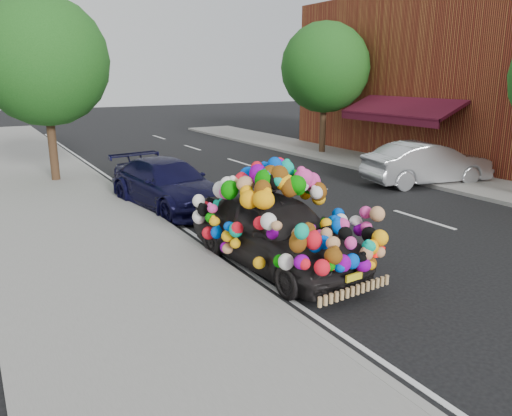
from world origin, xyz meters
The scene contains 10 objects.
ground centered at (0.00, 0.00, 0.00)m, with size 100.00×100.00×0.00m, color black.
sidewalk centered at (-4.30, 0.00, 0.06)m, with size 4.00×60.00×0.12m, color gray.
kerb centered at (-2.35, 0.00, 0.07)m, with size 0.15×60.00×0.13m, color gray.
footpath_far centered at (8.20, 3.00, 0.06)m, with size 3.00×40.00×0.12m, color gray.
lane_markings centered at (3.60, 0.00, 0.01)m, with size 6.00×50.00×0.01m, color silver, non-canonical shape.
tree_near_sidewalk centered at (-3.80, 9.50, 4.02)m, with size 4.20×4.20×6.13m.
tree_far_b centered at (8.00, 10.00, 3.89)m, with size 4.00×4.00×5.90m.
plush_art_car centered at (-1.39, -0.75, 1.05)m, with size 2.38×4.50×2.07m.
navy_sedan centered at (-1.60, 4.50, 0.66)m, with size 1.85×4.54×1.32m, color black.
silver_hatchback centered at (7.00, 2.96, 0.71)m, with size 1.51×4.33×1.43m, color #A5A7AC.
Camera 1 is at (-6.30, -8.47, 3.61)m, focal length 35.00 mm.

